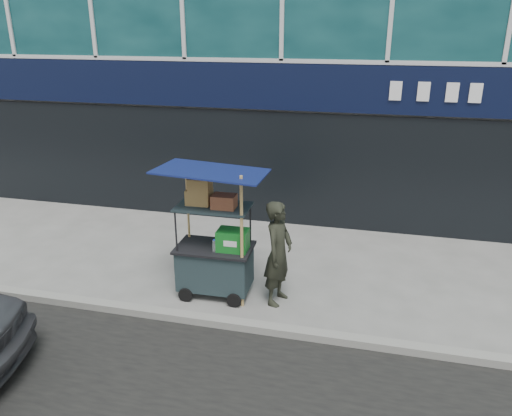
# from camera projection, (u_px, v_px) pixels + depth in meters

# --- Properties ---
(ground) EXTENTS (80.00, 80.00, 0.00)m
(ground) POSITION_uv_depth(u_px,v_px,m) (227.00, 319.00, 7.34)
(ground) COLOR slate
(ground) RESTS_ON ground
(curb) EXTENTS (80.00, 0.18, 0.12)m
(curb) POSITION_uv_depth(u_px,v_px,m) (223.00, 322.00, 7.14)
(curb) COLOR gray
(curb) RESTS_ON ground
(vendor_cart) EXTENTS (1.60, 1.15, 2.13)m
(vendor_cart) POSITION_uv_depth(u_px,v_px,m) (216.00, 251.00, 7.77)
(vendor_cart) COLOR #182529
(vendor_cart) RESTS_ON ground
(vendor_man) EXTENTS (0.51, 0.67, 1.65)m
(vendor_man) POSITION_uv_depth(u_px,v_px,m) (278.00, 253.00, 7.53)
(vendor_man) COLOR black
(vendor_man) RESTS_ON ground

